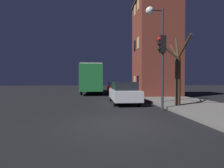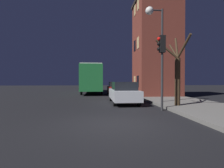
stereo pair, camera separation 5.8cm
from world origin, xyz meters
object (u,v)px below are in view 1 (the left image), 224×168
traffic_light (162,57)px  bare_tree (177,73)px  car_near_lane (124,92)px  streetlamp (155,30)px  car_mid_lane (116,88)px  bus (92,77)px

traffic_light → bare_tree: bearing=32.6°
traffic_light → car_near_lane: (-1.54, 3.27, -2.10)m
streetlamp → car_mid_lane: size_ratio=1.57×
streetlamp → bare_tree: size_ratio=1.57×
traffic_light → car_mid_lane: 10.95m
traffic_light → bare_tree: size_ratio=0.97×
streetlamp → car_mid_lane: streetlamp is taller
bus → car_near_lane: (2.49, -11.43, -1.33)m
streetlamp → traffic_light: (-0.53, -2.61, -2.19)m
car_near_lane → bus: bearing=102.3°
streetlamp → car_near_lane: size_ratio=1.42×
car_near_lane → bare_tree: bearing=-41.9°
streetlamp → car_mid_lane: bearing=102.1°
bus → car_mid_lane: bus is taller
bus → car_mid_lane: bearing=-54.9°
bus → car_near_lane: bearing=-77.7°
traffic_light → car_near_lane: 4.18m
streetlamp → bus: streetlamp is taller
traffic_light → car_mid_lane: traffic_light is taller
traffic_light → car_mid_lane: bearing=96.4°
bare_tree → car_mid_lane: bearing=103.8°
streetlamp → bus: bearing=110.7°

